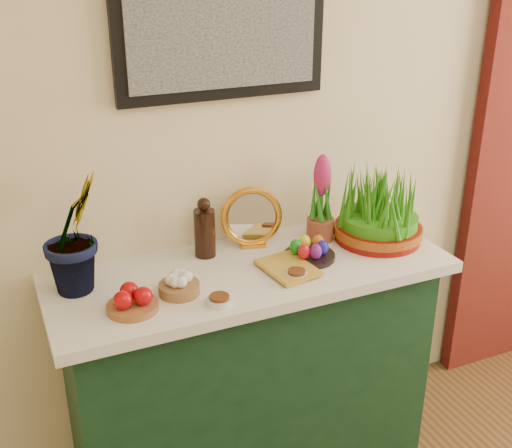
{
  "coord_description": "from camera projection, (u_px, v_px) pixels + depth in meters",
  "views": [
    {
      "loc": [
        -1.11,
        0.18,
        1.92
      ],
      "look_at": [
        -0.33,
        1.95,
        1.07
      ],
      "focal_mm": 45.0,
      "sensor_mm": 36.0,
      "label": 1
    }
  ],
  "objects": [
    {
      "name": "tablecloth",
      "position": [
        250.0,
        271.0,
        2.24
      ],
      "size": [
        1.4,
        0.55,
        0.04
      ],
      "primitive_type": "cube",
      "color": "white",
      "rests_on": "sideboard"
    },
    {
      "name": "wheatgrass_sabzeh",
      "position": [
        379.0,
        210.0,
        2.38
      ],
      "size": [
        0.33,
        0.33,
        0.27
      ],
      "color": "maroon",
      "rests_on": "tablecloth"
    },
    {
      "name": "garlic_basket",
      "position": [
        179.0,
        285.0,
        2.04
      ],
      "size": [
        0.15,
        0.15,
        0.07
      ],
      "color": "olive",
      "rests_on": "tablecloth"
    },
    {
      "name": "spice_dish_right",
      "position": [
        297.0,
        274.0,
        2.14
      ],
      "size": [
        0.08,
        0.08,
        0.03
      ],
      "color": "silver",
      "rests_on": "tablecloth"
    },
    {
      "name": "egg_plate",
      "position": [
        310.0,
        251.0,
        2.27
      ],
      "size": [
        0.21,
        0.21,
        0.08
      ],
      "color": "black",
      "rests_on": "tablecloth"
    },
    {
      "name": "hyacinth_green",
      "position": [
        72.0,
        215.0,
        1.99
      ],
      "size": [
        0.34,
        0.33,
        0.51
      ],
      "primitive_type": "imported",
      "rotation": [
        0.0,
        0.0,
        0.73
      ],
      "color": "#277D1B",
      "rests_on": "tablecloth"
    },
    {
      "name": "spice_dish_left",
      "position": [
        219.0,
        300.0,
        1.99
      ],
      "size": [
        0.08,
        0.08,
        0.03
      ],
      "color": "silver",
      "rests_on": "tablecloth"
    },
    {
      "name": "hyacinth_pink",
      "position": [
        321.0,
        202.0,
        2.37
      ],
      "size": [
        0.1,
        0.1,
        0.34
      ],
      "color": "#984A32",
      "rests_on": "tablecloth"
    },
    {
      "name": "sideboard",
      "position": [
        251.0,
        376.0,
        2.42
      ],
      "size": [
        1.3,
        0.45,
        0.85
      ],
      "primitive_type": "cube",
      "color": "#14391E",
      "rests_on": "ground"
    },
    {
      "name": "apple_bowl",
      "position": [
        132.0,
        300.0,
        1.95
      ],
      "size": [
        0.18,
        0.18,
        0.08
      ],
      "color": "brown",
      "rests_on": "tablecloth"
    },
    {
      "name": "book",
      "position": [
        269.0,
        273.0,
        2.15
      ],
      "size": [
        0.17,
        0.22,
        0.03
      ],
      "primitive_type": "imported",
      "rotation": [
        0.0,
        0.0,
        0.13
      ],
      "color": "gold",
      "rests_on": "tablecloth"
    },
    {
      "name": "mirror",
      "position": [
        252.0,
        218.0,
        2.34
      ],
      "size": [
        0.23,
        0.11,
        0.23
      ],
      "color": "gold",
      "rests_on": "tablecloth"
    },
    {
      "name": "vinegar_cruet",
      "position": [
        205.0,
        230.0,
        2.27
      ],
      "size": [
        0.08,
        0.08,
        0.22
      ],
      "color": "black",
      "rests_on": "tablecloth"
    }
  ]
}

